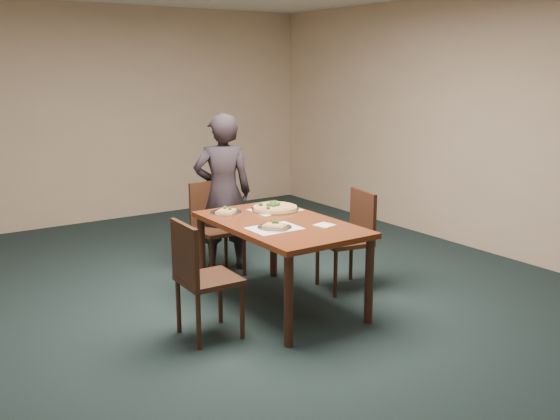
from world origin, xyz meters
TOP-DOWN VIEW (x-y plane):
  - ground at (0.00, 0.00)m, footprint 8.00×8.00m
  - room_shell at (0.00, 0.00)m, footprint 8.00×8.00m
  - dining_table at (0.18, 0.10)m, footprint 0.90×1.50m
  - chair_far at (0.15, 1.22)m, footprint 0.42×0.42m
  - chair_left at (-0.68, -0.10)m, footprint 0.43×0.43m
  - chair_right at (0.99, 0.13)m, footprint 0.49×0.49m
  - diner at (0.28, 1.28)m, footprint 0.68×0.57m
  - placemat_main at (0.38, 0.49)m, footprint 0.42×0.32m
  - placemat_near at (0.02, -0.06)m, footprint 0.40×0.30m
  - pizza_pan at (0.38, 0.49)m, footprint 0.44×0.44m
  - slice_plate_near at (0.02, -0.06)m, footprint 0.28×0.28m
  - slice_plate_far at (-0.04, 0.63)m, footprint 0.28×0.28m
  - napkin at (0.41, -0.21)m, footprint 0.16×0.16m

SIDE VIEW (x-z plane):
  - ground at x=0.00m, z-range 0.00..0.00m
  - chair_far at x=0.15m, z-range 0.06..0.97m
  - chair_left at x=-0.68m, z-range 0.06..0.97m
  - chair_right at x=0.99m, z-range 0.06..0.97m
  - dining_table at x=0.18m, z-range 0.28..1.03m
  - placemat_main at x=0.38m, z-range 0.75..0.75m
  - placemat_near at x=0.02m, z-range 0.75..0.75m
  - napkin at x=0.41m, z-range 0.75..0.76m
  - slice_plate_far at x=-0.04m, z-range 0.73..0.79m
  - slice_plate_near at x=0.02m, z-range 0.73..0.79m
  - pizza_pan at x=0.38m, z-range 0.74..0.81m
  - diner at x=0.28m, z-range 0.00..1.58m
  - room_shell at x=0.00m, z-range -2.26..5.74m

